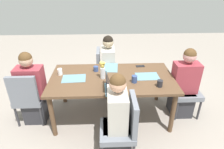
# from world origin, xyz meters

# --- Properties ---
(ground_plane) EXTENTS (10.00, 10.00, 0.00)m
(ground_plane) POSITION_xyz_m (0.00, 0.00, 0.00)
(ground_plane) COLOR gray
(dining_table) EXTENTS (1.93, 1.02, 0.74)m
(dining_table) POSITION_xyz_m (0.00, 0.00, 0.67)
(dining_table) COLOR brown
(dining_table) RESTS_ON ground_plane
(chair_head_right_left_near) EXTENTS (0.44, 0.44, 0.90)m
(chair_head_right_left_near) POSITION_xyz_m (1.24, 0.09, 0.50)
(chair_head_right_left_near) COLOR slate
(chair_head_right_left_near) RESTS_ON ground_plane
(person_head_right_left_near) EXTENTS (0.40, 0.36, 1.19)m
(person_head_right_left_near) POSITION_xyz_m (1.18, 0.02, 0.53)
(person_head_right_left_near) COLOR #2D2D33
(person_head_right_left_near) RESTS_ON ground_plane
(chair_head_left_left_mid) EXTENTS (0.44, 0.44, 0.90)m
(chair_head_left_left_mid) POSITION_xyz_m (-1.31, -0.11, 0.50)
(chair_head_left_left_mid) COLOR slate
(chair_head_left_left_mid) RESTS_ON ground_plane
(person_head_left_left_mid) EXTENTS (0.40, 0.36, 1.19)m
(person_head_left_left_mid) POSITION_xyz_m (-1.25, -0.03, 0.53)
(person_head_left_left_mid) COLOR #2D2D33
(person_head_left_left_mid) RESTS_ON ground_plane
(chair_far_left_far) EXTENTS (0.44, 0.44, 0.90)m
(chair_far_left_far) POSITION_xyz_m (-0.12, 0.79, 0.50)
(chair_far_left_far) COLOR slate
(chair_far_left_far) RESTS_ON ground_plane
(person_far_left_far) EXTENTS (0.36, 0.40, 1.19)m
(person_far_left_far) POSITION_xyz_m (-0.04, 0.73, 0.53)
(person_far_left_far) COLOR #2D2D33
(person_far_left_far) RESTS_ON ground_plane
(chair_near_right_near) EXTENTS (0.44, 0.44, 0.90)m
(chair_near_right_near) POSITION_xyz_m (0.11, -0.82, 0.50)
(chair_near_right_near) COLOR slate
(chair_near_right_near) RESTS_ON ground_plane
(person_near_right_near) EXTENTS (0.36, 0.40, 1.19)m
(person_near_right_near) POSITION_xyz_m (0.03, -0.76, 0.53)
(person_near_right_near) COLOR #2D2D33
(person_near_right_near) RESTS_ON ground_plane
(flower_vase) EXTENTS (0.09, 0.09, 0.29)m
(flower_vase) POSITION_xyz_m (-0.14, -0.02, 0.90)
(flower_vase) COLOR silver
(flower_vase) RESTS_ON dining_table
(placemat_head_right_left_near) EXTENTS (0.37, 0.27, 0.00)m
(placemat_head_right_left_near) POSITION_xyz_m (0.56, 0.01, 0.74)
(placemat_head_right_left_near) COLOR slate
(placemat_head_right_left_near) RESTS_ON dining_table
(placemat_head_left_left_mid) EXTENTS (0.37, 0.28, 0.00)m
(placemat_head_left_left_mid) POSITION_xyz_m (-0.59, -0.01, 0.74)
(placemat_head_left_left_mid) COLOR slate
(placemat_head_left_left_mid) RESTS_ON dining_table
(placemat_far_left_far) EXTENTS (0.29, 0.38, 0.00)m
(placemat_far_left_far) POSITION_xyz_m (-0.02, 0.35, 0.74)
(placemat_far_left_far) COLOR slate
(placemat_far_left_far) RESTS_ON dining_table
(placemat_near_right_near) EXTENTS (0.27, 0.37, 0.00)m
(placemat_near_right_near) POSITION_xyz_m (0.02, -0.35, 0.74)
(placemat_near_right_near) COLOR slate
(placemat_near_right_near) RESTS_ON dining_table
(laptop_near_right_near) EXTENTS (0.22, 0.32, 0.21)m
(laptop_near_right_near) POSITION_xyz_m (-0.01, -0.34, 0.79)
(laptop_near_right_near) COLOR #38383D
(laptop_near_right_near) RESTS_ON dining_table
(coffee_mug_near_left) EXTENTS (0.08, 0.08, 0.09)m
(coffee_mug_near_left) POSITION_xyz_m (-0.26, 0.23, 0.79)
(coffee_mug_near_left) COLOR #33477A
(coffee_mug_near_left) RESTS_ON dining_table
(coffee_mug_near_right) EXTENTS (0.08, 0.08, 0.11)m
(coffee_mug_near_right) POSITION_xyz_m (0.32, -0.17, 0.80)
(coffee_mug_near_right) COLOR #33477A
(coffee_mug_near_right) RESTS_ON dining_table
(coffee_mug_centre_left) EXTENTS (0.07, 0.07, 0.10)m
(coffee_mug_centre_left) POSITION_xyz_m (-0.83, 0.12, 0.79)
(coffee_mug_centre_left) COLOR white
(coffee_mug_centre_left) RESTS_ON dining_table
(coffee_mug_centre_right) EXTENTS (0.08, 0.08, 0.10)m
(coffee_mug_centre_right) POSITION_xyz_m (0.67, -0.30, 0.79)
(coffee_mug_centre_right) COLOR #232328
(coffee_mug_centre_right) RESTS_ON dining_table
(phone_black) EXTENTS (0.15, 0.08, 0.01)m
(phone_black) POSITION_xyz_m (0.51, 0.38, 0.75)
(phone_black) COLOR black
(phone_black) RESTS_ON dining_table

